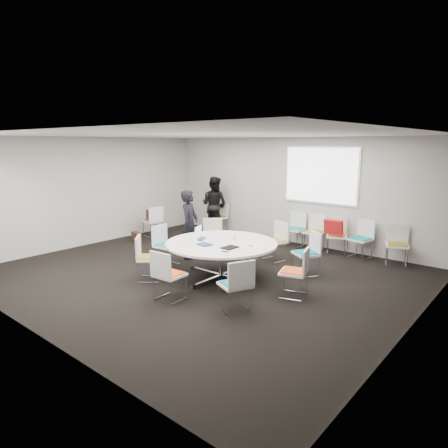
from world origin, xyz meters
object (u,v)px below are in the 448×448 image
Objects in this scene: chair_back_b at (314,239)px; brown_bag at (137,236)px; chair_ring_e at (167,253)px; chair_ring_h at (236,295)px; chair_ring_g at (169,284)px; chair_back_e at (397,253)px; chair_ring_f at (149,266)px; person_back at (214,205)px; chair_ring_d at (212,245)px; chair_ring_b at (306,262)px; chair_ring_a at (294,282)px; laptop at (203,239)px; cup at (234,237)px; chair_person_back at (218,223)px; chair_back_d at (360,246)px; conference_table at (221,252)px; chair_back_c at (336,243)px; person_main at (190,224)px; chair_back_a at (294,236)px; chair_spare_left at (153,227)px; chair_ring_c at (275,249)px.

chair_back_b is 2.44× the size of brown_bag.
chair_ring_e and chair_ring_h have the same top height.
chair_back_e is at bearing 59.86° from chair_ring_g.
chair_ring_f reaches higher than brown_bag.
chair_ring_d is at bearing 120.69° from person_back.
person_back is (-4.01, 1.74, 0.57)m from chair_ring_b.
chair_ring_a is 2.82m from chair_ring_f.
laptop is 3.28× the size of cup.
chair_ring_b is 1.00× the size of chair_person_back.
conference_table is at bearing 75.22° from chair_back_d.
chair_back_c is at bearing 75.40° from chair_ring_g.
chair_person_back is (-3.80, 0.02, 0.00)m from chair_back_c.
brown_bag is (-2.32, 0.26, -0.68)m from person_main.
chair_ring_e and chair_ring_f have the same top height.
chair_back_d is (0.37, 1.91, 0.00)m from chair_ring_b.
chair_ring_a is at bearing 40.64° from chair_ring_g.
chair_ring_f is at bearing -33.86° from brown_bag.
chair_back_a is 1.17m from chair_back_c.
chair_ring_a is at bearing -123.37° from person_main.
chair_ring_g is (1.52, -1.31, 0.00)m from chair_ring_e.
chair_person_back is at bearing 131.61° from conference_table.
person_back reaches higher than chair_ring_e.
chair_ring_e is 1.00× the size of chair_ring_g.
brown_bag is (-4.99, -0.38, -0.16)m from chair_ring_b.
chair_ring_d is (-1.19, 1.08, -0.26)m from conference_table.
chair_ring_d is 2.61m from chair_back_b.
chair_ring_e is 1.00× the size of chair_spare_left.
chair_ring_e and chair_back_a have the same top height.
chair_back_d is (0.34, 4.26, 0.00)m from chair_ring_h.
cup is at bearing 99.09° from chair_ring_c.
chair_back_a and chair_back_c have the same top height.
chair_spare_left is at bearing 158.44° from conference_table.
chair_back_a is at bearing -20.65° from chair_ring_b.
chair_ring_h is at bearing 97.00° from chair_back_d.
person_back is (-4.43, 2.95, 0.57)m from chair_ring_a.
chair_ring_f is (-2.20, -2.25, 0.00)m from chair_ring_b.
chair_ring_c is 3.01m from chair_ring_h.
person_back is at bearing 137.28° from cup.
chair_ring_c reaches higher than brown_bag.
chair_spare_left is at bearing -129.30° from chair_ring_e.
chair_ring_b is 1.00× the size of chair_ring_d.
chair_ring_f is 4.54m from chair_person_back.
chair_ring_c is 3.15m from chair_ring_g.
chair_person_back is at bearing -3.30° from chair_back_b.
brown_bag is (-3.80, 0.87, -0.42)m from conference_table.
chair_ring_g is (-1.14, -2.70, 0.00)m from chair_ring_b.
chair_back_a is at bearing 174.12° from person_back.
chair_back_e is 6.47m from chair_spare_left.
chair_ring_a and chair_ring_g have the same top height.
chair_ring_a is 2.09m from laptop.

